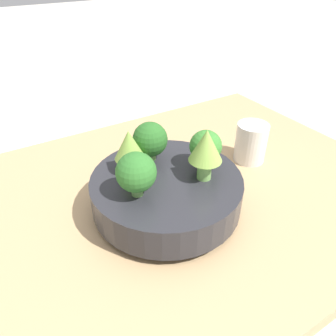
% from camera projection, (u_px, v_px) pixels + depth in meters
% --- Properties ---
extents(ground_plane, '(6.00, 6.00, 0.00)m').
position_uv_depth(ground_plane, '(157.00, 210.00, 0.67)').
color(ground_plane, beige).
extents(table, '(1.02, 0.68, 0.03)m').
position_uv_depth(table, '(156.00, 204.00, 0.66)').
color(table, tan).
rests_on(table, ground_plane).
extents(bowl, '(0.27, 0.27, 0.07)m').
position_uv_depth(bowl, '(168.00, 191.00, 0.60)').
color(bowl, '#28282D').
rests_on(bowl, table).
extents(romanesco_piece_far, '(0.05, 0.05, 0.08)m').
position_uv_depth(romanesco_piece_far, '(129.00, 147.00, 0.57)').
color(romanesco_piece_far, '#6BA34C').
rests_on(romanesco_piece_far, bowl).
extents(broccoli_floret_right, '(0.06, 0.06, 0.07)m').
position_uv_depth(broccoli_floret_right, '(206.00, 147.00, 0.59)').
color(broccoli_floret_right, '#7AB256').
rests_on(broccoli_floret_right, bowl).
extents(broccoli_floret_back, '(0.07, 0.07, 0.08)m').
position_uv_depth(broccoli_floret_back, '(150.00, 140.00, 0.61)').
color(broccoli_floret_back, '#7AB256').
rests_on(broccoli_floret_back, bowl).
extents(broccoli_floret_left, '(0.07, 0.07, 0.08)m').
position_uv_depth(broccoli_floret_left, '(136.00, 173.00, 0.52)').
color(broccoli_floret_left, '#609347').
rests_on(broccoli_floret_left, bowl).
extents(romanesco_piece_near, '(0.06, 0.06, 0.10)m').
position_uv_depth(romanesco_piece_near, '(206.00, 148.00, 0.55)').
color(romanesco_piece_near, '#7AB256').
rests_on(romanesco_piece_near, bowl).
extents(cup, '(0.07, 0.07, 0.09)m').
position_uv_depth(cup, '(251.00, 143.00, 0.74)').
color(cup, silver).
rests_on(cup, table).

